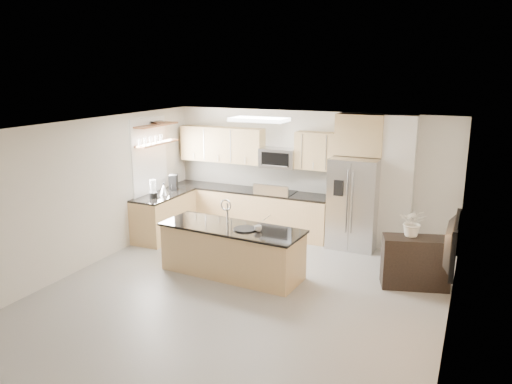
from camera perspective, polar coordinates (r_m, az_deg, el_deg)
The scene contains 27 objects.
floor at distance 7.95m, azimuth -1.75°, elevation -11.61°, with size 6.50×6.50×0.00m, color gray.
ceiling at distance 7.23m, azimuth -1.90°, elevation 7.35°, with size 6.00×6.50×0.02m, color silver.
wall_back at distance 10.42m, azimuth 6.05°, elevation 2.04°, with size 6.00×0.02×2.60m, color beige.
wall_front at distance 4.97m, azimuth -18.88°, elevation -12.17°, with size 6.00×0.02×2.60m, color beige.
wall_left at distance 9.17m, azimuth -18.92°, elevation -0.27°, with size 0.02×6.50×2.60m, color beige.
wall_right at distance 6.79m, azimuth 21.70°, elevation -5.35°, with size 0.02×6.50×2.60m, color beige.
back_counter at distance 10.76m, azimuth -0.80°, elevation -2.03°, with size 3.55×0.66×1.44m.
left_counter at distance 10.57m, azimuth -10.46°, elevation -2.64°, with size 0.66×1.50×0.92m.
range at distance 10.52m, azimuth 2.26°, elevation -2.42°, with size 0.76×0.64×1.14m.
upper_cabinets at distance 10.65m, azimuth -0.85°, elevation 5.25°, with size 3.50×0.33×0.75m.
microwave at distance 10.37m, azimuth 2.58°, elevation 3.91°, with size 0.76×0.40×0.40m.
refrigerator at distance 9.88m, azimuth 11.14°, elevation -1.23°, with size 0.92×0.78×1.78m.
partition_column at distance 9.87m, azimuth 15.85°, elevation 0.93°, with size 0.60×0.30×2.60m, color beige.
window at distance 10.47m, azimuth -12.11°, elevation 3.83°, with size 0.04×1.15×1.65m.
shelf_lower at distance 10.43m, azimuth -11.30°, elevation 5.50°, with size 0.30×1.20×0.04m, color #8F5B39.
shelf_upper at distance 10.39m, azimuth -11.40°, elevation 7.52°, with size 0.30×1.20×0.04m, color #8F5B39.
ceiling_fixture at distance 8.84m, azimuth 0.36°, elevation 8.28°, with size 1.00×0.50×0.06m, color white.
island at distance 8.54m, azimuth -2.74°, elevation -6.66°, with size 2.50×1.05×1.27m.
credenza at distance 8.44m, azimuth 17.75°, elevation -7.66°, with size 1.04×0.44×0.83m, color black.
cup at distance 8.14m, azimuth 0.23°, elevation -4.18°, with size 0.12×0.12×0.10m, color white.
platter at distance 8.24m, azimuth -1.28°, elevation -4.25°, with size 0.38×0.38×0.02m, color black.
blender at distance 10.14m, azimuth -11.68°, elevation 0.24°, with size 0.16×0.16×0.37m.
kettle at distance 10.36m, azimuth -10.50°, elevation 0.30°, with size 0.20×0.20×0.25m.
coffee_maker at distance 10.76m, azimuth -9.45°, elevation 1.06°, with size 0.23×0.25×0.32m.
bowl at distance 10.42m, azimuth -11.24°, elevation 7.86°, with size 0.32×0.32×0.08m, color #BABABD.
flower_vase at distance 8.26m, azimuth 17.58°, elevation -2.55°, with size 0.62×0.54×0.69m, color silver.
television at distance 6.58m, azimuth 20.86°, elevation -5.40°, with size 1.08×0.14×0.62m, color black.
Camera 1 is at (3.16, -6.45, 3.42)m, focal length 35.00 mm.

